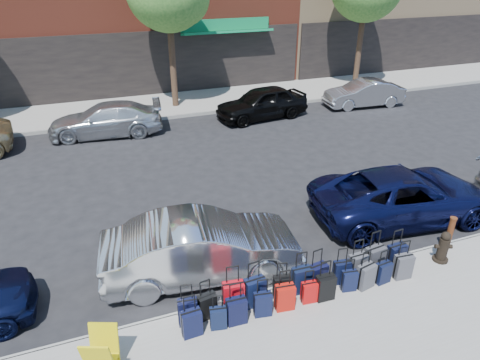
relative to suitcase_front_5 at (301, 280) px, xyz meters
name	(u,v)px	position (x,y,z in m)	size (l,w,h in m)	color
ground	(228,197)	(-0.06, 4.78, -0.46)	(120.00, 120.00, 0.00)	black
sidewalk_near	(340,354)	(-0.06, -1.72, -0.39)	(60.00, 4.00, 0.15)	gray
sidewalk_far	(164,105)	(-0.06, 14.78, -0.39)	(60.00, 4.00, 0.15)	gray
curb_near	(292,286)	(-0.06, 0.30, -0.39)	(60.00, 0.08, 0.15)	gray
curb_far	(173,117)	(-0.06, 12.76, -0.39)	(60.00, 0.08, 0.15)	gray
suitcase_front_0	(188,312)	(-2.53, -0.04, -0.02)	(0.41, 0.27, 0.93)	black
suitcase_front_1	(207,306)	(-2.13, -0.02, -0.03)	(0.40, 0.26, 0.90)	black
suitcase_front_2	(233,296)	(-1.56, 0.02, 0.02)	(0.46, 0.29, 1.05)	#A60A13
suitcase_front_3	(255,292)	(-1.09, -0.01, 0.01)	(0.45, 0.27, 1.05)	black
suitcase_front_4	(282,287)	(-0.48, -0.03, -0.04)	(0.39, 0.26, 0.88)	black
suitcase_front_5	(301,280)	(0.00, 0.00, 0.00)	(0.42, 0.24, 1.00)	black
suitcase_front_6	(317,277)	(0.38, -0.03, 0.00)	(0.44, 0.28, 1.00)	black
suitcase_front_7	(342,272)	(0.98, -0.05, -0.03)	(0.40, 0.26, 0.89)	black
suitcase_front_8	(358,266)	(1.41, -0.03, 0.00)	(0.42, 0.24, 0.99)	#3B3B40
suitcase_front_9	(374,260)	(1.89, 0.01, 0.02)	(0.47, 0.29, 1.08)	#333337
suitcase_front_10	(396,257)	(2.44, -0.06, 0.01)	(0.44, 0.26, 1.03)	black
suitcase_back_0	(192,323)	(-2.54, -0.35, -0.03)	(0.39, 0.24, 0.91)	black
suitcase_back_1	(218,318)	(-2.01, -0.36, -0.07)	(0.35, 0.24, 0.77)	black
suitcase_back_2	(236,311)	(-1.63, -0.36, -0.02)	(0.40, 0.24, 0.94)	black
suitcase_back_3	(263,304)	(-1.06, -0.34, -0.05)	(0.39, 0.26, 0.85)	black
suitcase_back_4	(285,297)	(-0.56, -0.34, -0.02)	(0.42, 0.28, 0.93)	#AA130A
suitcase_back_5	(309,292)	(0.01, -0.33, -0.07)	(0.34, 0.22, 0.78)	#B30B0B
suitcase_back_6	(325,287)	(0.37, -0.37, -0.02)	(0.40, 0.24, 0.94)	black
suitcase_back_7	(349,280)	(1.01, -0.31, -0.07)	(0.36, 0.24, 0.78)	black
suitcase_back_8	(366,276)	(1.40, -0.37, -0.02)	(0.43, 0.30, 0.94)	#3C3D42
suitcase_back_9	(383,273)	(1.86, -0.36, -0.06)	(0.37, 0.24, 0.82)	black
suitcase_back_10	(403,266)	(2.38, -0.38, -0.01)	(0.42, 0.27, 0.96)	#3D3D43
fire_hydrant	(443,248)	(3.68, -0.21, 0.06)	(0.41, 0.36, 0.81)	black
bollard	(450,233)	(4.16, 0.12, 0.16)	(0.17, 0.17, 0.91)	#38190C
display_rack	(102,354)	(-4.20, -0.66, 0.13)	(0.67, 0.70, 0.91)	#D4C20B
car_near_1	(202,248)	(-1.79, 1.49, 0.29)	(1.59, 4.55, 1.50)	silver
car_near_2	(403,195)	(4.22, 1.94, 0.26)	(2.40, 5.20, 1.44)	#0C1038
car_far_1	(106,120)	(-3.11, 11.67, 0.21)	(1.89, 4.65, 1.35)	silver
car_far_2	(262,103)	(3.89, 11.39, 0.27)	(1.74, 4.32, 1.47)	black
car_far_3	(364,93)	(9.43, 11.31, 0.19)	(1.39, 3.98, 1.31)	#B0B2B7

